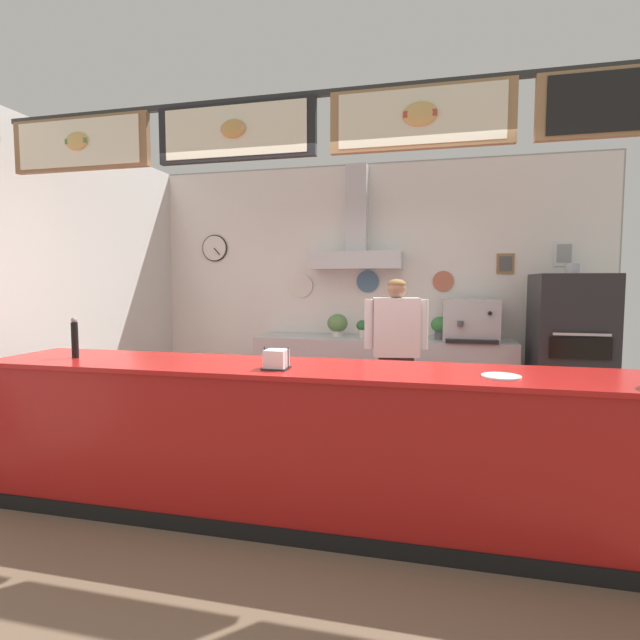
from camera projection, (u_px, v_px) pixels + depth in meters
ground_plane at (323, 499)px, 3.44m from camera, size 6.51×6.51×0.00m
back_wall_assembly at (368, 280)px, 5.69m from camera, size 5.43×2.70×2.97m
left_wall_with_window at (2, 291)px, 3.93m from camera, size 0.15×5.20×2.97m
service_counter at (313, 443)px, 3.12m from camera, size 4.55×0.73×1.01m
back_prep_counter at (381, 378)px, 5.49m from camera, size 2.88×0.64×0.92m
pizza_oven at (569, 356)px, 4.74m from camera, size 0.70×0.73×1.74m
shop_worker at (396, 362)px, 4.27m from camera, size 0.56×0.28×1.58m
espresso_machine at (470, 320)px, 5.20m from camera, size 0.58×0.57×0.45m
potted_thyme at (337, 324)px, 5.58m from camera, size 0.24×0.24×0.26m
potted_rosemary at (362, 327)px, 5.51m from camera, size 0.14×0.14×0.20m
potted_basil at (440, 326)px, 5.28m from camera, size 0.20×0.20×0.25m
potted_oregano at (389, 328)px, 5.41m from camera, size 0.14×0.14×0.20m
pepper_grinder at (75, 338)px, 3.41m from camera, size 0.05×0.05×0.29m
napkin_holder at (276, 360)px, 2.99m from camera, size 0.16×0.16×0.14m
condiment_plate at (501, 376)px, 2.72m from camera, size 0.22×0.22×0.01m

